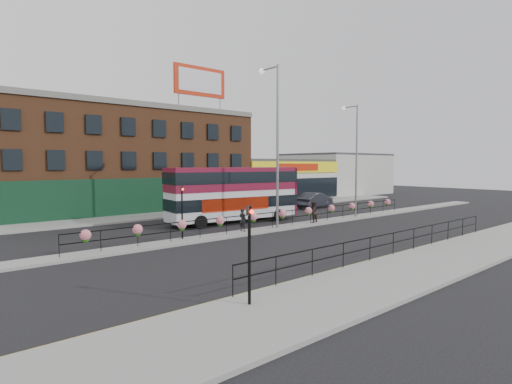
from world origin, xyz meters
TOP-DOWN VIEW (x-y plane):
  - ground at (0.00, 0.00)m, footprint 120.00×120.00m
  - south_pavement at (0.00, -12.00)m, footprint 60.00×4.00m
  - north_pavement at (0.00, 12.00)m, footprint 60.00×4.00m
  - median at (0.00, 0.00)m, footprint 60.00×1.60m
  - yellow_line_inner at (0.00, -9.70)m, footprint 60.00×0.10m
  - yellow_line_outer at (0.00, -9.88)m, footprint 60.00×0.10m
  - brick_building at (-4.00, 19.96)m, footprint 25.00×12.21m
  - supermarket at (16.00, 19.90)m, footprint 15.00×12.25m
  - warehouse_east at (30.75, 20.00)m, footprint 14.50×12.00m
  - billboard at (2.50, 14.99)m, footprint 6.00×0.29m
  - median_railing at (-0.00, 0.00)m, footprint 30.04×0.56m
  - south_railing at (-2.00, -10.10)m, footprint 20.04×0.05m
  - double_decker_bus at (-0.94, 4.54)m, footprint 11.11×3.63m
  - car at (12.06, 7.67)m, footprint 3.60×5.70m
  - pedestrian_a at (-3.51, 0.21)m, footprint 0.71×0.60m
  - pedestrian_b at (3.24, -0.03)m, footprint 0.86×0.71m
  - lamp_column_west at (-0.66, 0.14)m, footprint 0.41×2.01m
  - lamp_column_east at (8.63, 0.14)m, footprint 0.34×1.68m
  - traffic_light_south at (-12.00, -11.01)m, footprint 0.15×0.28m
  - traffic_light_median at (-8.00, 0.39)m, footprint 0.15×0.28m

SIDE VIEW (x-z plane):
  - ground at x=0.00m, z-range 0.00..0.00m
  - yellow_line_inner at x=0.00m, z-range 0.00..0.01m
  - yellow_line_outer at x=0.00m, z-range 0.00..0.01m
  - south_pavement at x=0.00m, z-range 0.00..0.15m
  - north_pavement at x=0.00m, z-range 0.00..0.15m
  - median at x=0.00m, z-range 0.00..0.15m
  - car at x=12.06m, z-range 0.00..1.67m
  - pedestrian_a at x=-3.51m, z-range 0.15..1.69m
  - pedestrian_b at x=3.24m, z-range 0.15..1.76m
  - south_railing at x=-2.00m, z-range 0.40..1.52m
  - median_railing at x=0.00m, z-range 0.43..1.66m
  - traffic_light_south at x=-12.00m, z-range 0.64..4.29m
  - traffic_light_median at x=-8.00m, z-range 0.64..4.29m
  - supermarket at x=16.00m, z-range 0.00..5.30m
  - double_decker_bus at x=-0.94m, z-range 0.50..4.92m
  - warehouse_east at x=30.75m, z-range 0.00..6.30m
  - brick_building at x=-4.00m, z-range -0.02..10.28m
  - lamp_column_east at x=8.63m, z-range 1.04..10.62m
  - lamp_column_west at x=-0.66m, z-range 1.21..12.68m
  - billboard at x=2.50m, z-range 10.98..15.38m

